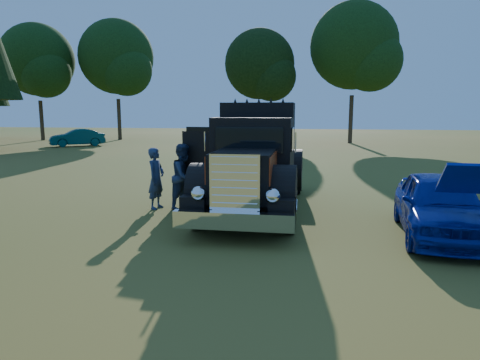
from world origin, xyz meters
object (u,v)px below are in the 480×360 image
Objects in this scene: diamond_t_truck at (254,165)px; spectator_far at (184,176)px; hotrod_coupe at (440,205)px; spectator_near at (156,178)px; distant_teal_car at (77,138)px.

spectator_far is (-2.01, -0.05, -0.35)m from diamond_t_truck.
hotrod_coupe reaches higher than spectator_near.
diamond_t_truck is 2.04m from spectator_far.
diamond_t_truck is 4.10× the size of spectator_near.
spectator_near is at bearing 121.74° from spectator_far.
distant_teal_car is (-14.13, 20.20, -0.19)m from spectator_near.
diamond_t_truck reaches higher than spectator_far.
spectator_far is at bearing -68.86° from spectator_near.
diamond_t_truck is at bearing 157.47° from hotrod_coupe.
hotrod_coupe is at bearing 6.86° from distant_teal_car.
spectator_near is (-7.17, 1.61, 0.16)m from hotrod_coupe.
distant_teal_car is (-16.92, 19.99, -0.60)m from diamond_t_truck.
spectator_near is 24.65m from distant_teal_car.
hotrod_coupe is 2.34× the size of spectator_far.
hotrod_coupe is at bearing -22.53° from diamond_t_truck.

